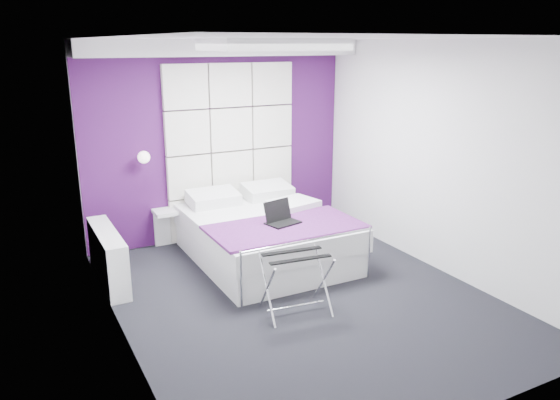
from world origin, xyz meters
name	(u,v)px	position (x,y,z in m)	size (l,w,h in m)	color
floor	(300,297)	(0.00, 0.00, 0.00)	(4.40, 4.40, 0.00)	black
ceiling	(303,38)	(0.00, 0.00, 2.60)	(4.40, 4.40, 0.00)	white
wall_back	(219,141)	(0.00, 2.20, 1.30)	(3.60, 3.60, 0.00)	white
wall_left	(114,199)	(-1.80, 0.00, 1.30)	(4.40, 4.40, 0.00)	white
wall_right	(440,159)	(1.80, 0.00, 1.30)	(4.40, 4.40, 0.00)	white
accent_wall	(219,142)	(0.00, 2.19, 1.30)	(3.58, 0.02, 2.58)	#40114A
soffit	(223,48)	(0.00, 1.95, 2.50)	(3.58, 0.50, 0.20)	white
headboard	(231,151)	(0.15, 2.14, 1.17)	(1.80, 0.08, 2.30)	silver
skylight	(273,43)	(0.00, 0.60, 2.55)	(1.36, 0.86, 0.12)	white
wall_lamp	(143,157)	(-1.05, 2.06, 1.22)	(0.15, 0.15, 0.15)	white
radiator	(108,257)	(-1.69, 1.30, 0.30)	(0.22, 1.20, 0.60)	white
bed	(265,235)	(0.13, 1.11, 0.31)	(1.72, 2.07, 0.73)	white
nightstand	(170,211)	(-0.77, 2.02, 0.49)	(0.40, 0.31, 0.04)	white
luggage_rack	(296,284)	(-0.21, -0.27, 0.30)	(0.62, 0.45, 0.61)	silver
laptop	(281,217)	(0.15, 0.71, 0.65)	(0.36, 0.26, 0.26)	black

